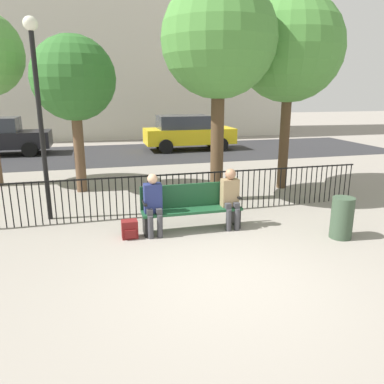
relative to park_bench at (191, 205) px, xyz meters
name	(u,v)px	position (x,y,z in m)	size (l,w,h in m)	color
ground_plane	(227,277)	(0.00, -2.14, -0.50)	(80.00, 80.00, 0.00)	gray
park_bench	(191,205)	(0.00, 0.00, 0.00)	(2.01, 0.45, 0.92)	#194728
seated_person_0	(153,202)	(-0.78, -0.13, 0.17)	(0.34, 0.39, 1.21)	#3D3D42
seated_person_1	(230,195)	(0.79, -0.13, 0.19)	(0.34, 0.39, 1.23)	#3D3D42
backpack	(130,229)	(-1.26, -0.18, -0.33)	(0.30, 0.28, 0.35)	maroon
fence_railing	(179,190)	(-0.02, 1.00, 0.06)	(9.01, 0.03, 0.95)	black
tree_0	(74,80)	(-2.21, 3.66, 2.51)	(2.20, 2.20, 4.15)	brown
tree_1	(219,41)	(1.16, 1.87, 3.35)	(2.72, 2.72, 5.25)	#4C3823
tree_3	(290,49)	(3.41, 2.61, 3.31)	(2.84, 2.84, 5.25)	#4C3823
lamp_post	(38,93)	(-2.85, 1.38, 2.18)	(0.28, 0.28, 4.13)	black
street_surface	(136,153)	(0.00, 9.86, -0.50)	(24.00, 6.00, 0.01)	#2B2B2D
parked_car_1	(187,132)	(2.50, 10.29, 0.34)	(4.20, 1.94, 1.62)	yellow
trash_bin	(342,218)	(2.66, -1.19, -0.10)	(0.41, 0.41, 0.80)	#384C38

